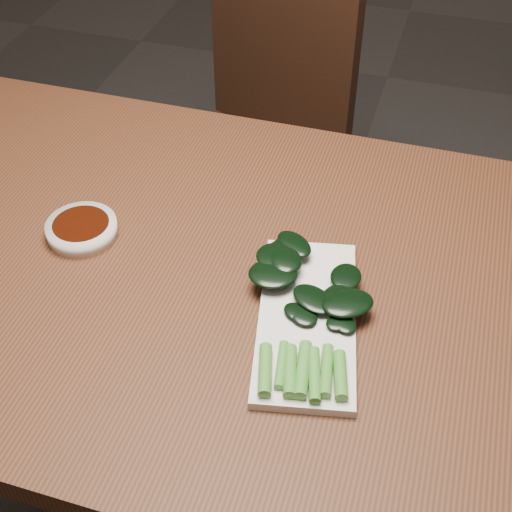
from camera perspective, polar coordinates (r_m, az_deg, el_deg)
name	(u,v)px	position (r m, az deg, el deg)	size (l,w,h in m)	color
table	(233,303)	(1.10, -1.82, -3.75)	(1.40, 0.80, 0.75)	#4A2615
chair_far	(252,141)	(1.78, -0.30, 9.19)	(0.53, 0.53, 0.89)	black
sauce_bowl	(82,229)	(1.13, -13.76, 2.11)	(0.11, 0.11, 0.03)	silver
serving_plate	(307,319)	(0.97, 4.09, -5.07)	(0.19, 0.32, 0.01)	silver
gai_lan	(302,295)	(0.98, 3.70, -3.15)	(0.20, 0.30, 0.03)	#4A9433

